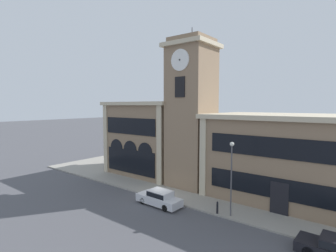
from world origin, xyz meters
The scene contains 8 objects.
ground_plane centered at (0.00, 0.00, 0.00)m, with size 300.00×300.00×0.00m, color #4C4C51.
sidewalk_kerb centered at (0.00, 7.52, 0.07)m, with size 44.86×15.05×0.15m.
clock_tower centered at (0.00, 5.75, 8.53)m, with size 5.25×5.25×18.18m.
town_hall_left_wing centered at (-7.80, 8.23, 4.98)m, with size 11.15×10.27×9.91m.
town_hall_right_wing centered at (10.50, 8.24, 4.31)m, with size 16.56×10.27×8.57m.
parked_car_near centered at (0.95, -1.16, 0.76)m, with size 4.61×1.82×1.47m.
street_lamp centered at (7.40, 0.51, 4.23)m, with size 0.36×0.36×6.29m.
bollard centered at (6.29, 0.25, 0.67)m, with size 0.18×0.18×1.06m.
Camera 1 is at (16.49, -19.61, 9.47)m, focal length 28.00 mm.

